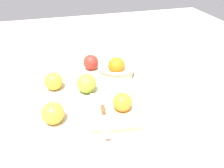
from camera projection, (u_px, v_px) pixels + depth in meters
The scene contains 9 objects.
ground_plane at pixel (92, 100), 0.90m from camera, with size 2.40×2.40×0.00m, color beige.
bowl at pixel (116, 69), 1.03m from camera, with size 0.16×0.16×0.11m.
cutting_board at pixel (114, 111), 0.83m from camera, with size 0.21×0.17×0.02m, color #DBB77F.
orange_on_board at pixel (122, 102), 0.80m from camera, with size 0.07×0.07×0.07m, color orange.
knife at pixel (104, 117), 0.78m from camera, with size 0.16×0.04×0.01m.
apple_mid_left at pixel (87, 84), 0.93m from camera, with size 0.08×0.08×0.08m, color #8EB738.
apple_back_left at pixel (91, 62), 1.10m from camera, with size 0.07×0.07×0.07m, color red.
apple_front_left at pixel (54, 81), 0.95m from camera, with size 0.08×0.08×0.08m, color gold.
apple_front_right at pixel (53, 113), 0.77m from camera, with size 0.08×0.08×0.08m, color gold.
Camera 1 is at (0.72, -0.11, 0.54)m, focal length 36.38 mm.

